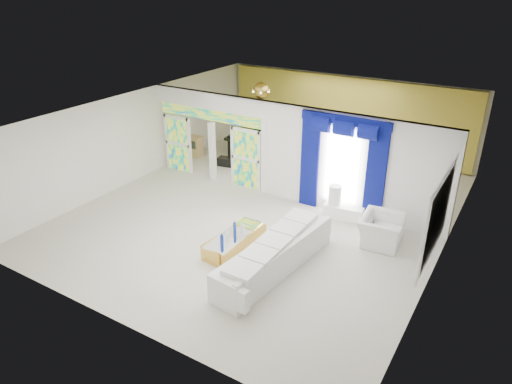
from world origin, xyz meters
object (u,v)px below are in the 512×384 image
Objects in this scene: coffee_table at (235,242)px; console_table at (343,212)px; white_sofa at (275,257)px; grand_piano at (253,142)px; armchair at (381,230)px.

coffee_table is 1.64× the size of console_table.
white_sofa is 1.39m from coffee_table.
white_sofa is at bearing -64.34° from grand_piano.
grand_piano is (-5.09, 3.26, 0.26)m from console_table.
armchair reaches higher than coffee_table.
console_table is 0.97× the size of armchair.
white_sofa is 3.07m from armchair.
console_table is at bearing 55.40° from armchair.
console_table is 1.56m from armchair.
console_table is 6.05m from grand_piano.
coffee_table is at bearing 174.13° from white_sofa.
console_table is at bearing 59.66° from coffee_table.
armchair is at bearing -30.45° from console_table.
white_sofa is at bearing 141.22° from armchair.
armchair reaches higher than white_sofa.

